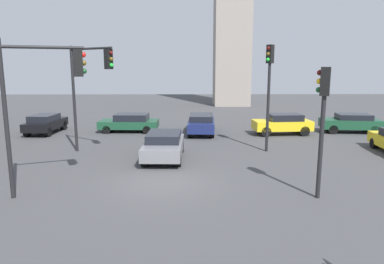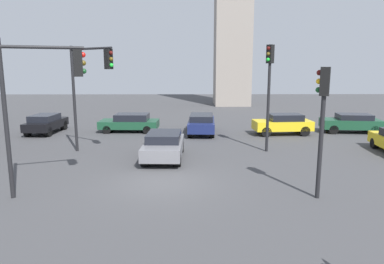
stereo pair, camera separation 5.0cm
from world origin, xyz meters
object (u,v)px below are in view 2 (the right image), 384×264
at_px(car_5, 164,145).
at_px(car_7, 202,123).
at_px(car_3, 46,123).
at_px(car_6, 283,124).
at_px(traffic_light_1, 41,88).
at_px(traffic_light_3, 89,78).
at_px(traffic_light_2, 323,108).
at_px(car_1, 351,123).
at_px(car_4, 130,122).
at_px(traffic_light_0, 269,79).

bearing_deg(car_5, car_7, 164.00).
distance_m(car_3, car_6, 17.03).
xyz_separation_m(traffic_light_1, traffic_light_3, (0.12, 6.07, 0.16)).
height_order(traffic_light_1, traffic_light_3, traffic_light_3).
bearing_deg(car_7, car_6, -91.05).
height_order(traffic_light_2, car_1, traffic_light_2).
bearing_deg(car_5, traffic_light_3, -101.32).
bearing_deg(car_3, traffic_light_1, -155.00).
height_order(car_3, car_4, car_3).
xyz_separation_m(car_3, car_7, (11.26, -0.32, 0.03)).
relative_size(traffic_light_3, car_3, 1.45).
relative_size(traffic_light_0, traffic_light_2, 1.24).
height_order(traffic_light_2, car_3, traffic_light_2).
distance_m(traffic_light_0, car_4, 11.29).
distance_m(traffic_light_3, car_3, 8.81).
distance_m(car_3, car_5, 11.58).
relative_size(car_1, car_5, 0.99).
bearing_deg(car_1, traffic_light_2, 67.57).
xyz_separation_m(traffic_light_0, car_1, (7.44, 5.69, -3.35)).
bearing_deg(car_3, car_5, -125.56).
bearing_deg(car_4, car_5, 113.34).
bearing_deg(car_4, traffic_light_2, 126.02).
relative_size(traffic_light_3, car_1, 1.37).
height_order(car_4, car_7, car_7).
bearing_deg(traffic_light_2, car_5, -18.73).
distance_m(traffic_light_0, car_5, 6.84).
relative_size(car_1, car_6, 1.04).
distance_m(car_4, car_7, 5.33).
xyz_separation_m(car_5, car_7, (2.24, 6.95, 0.04)).
height_order(traffic_light_0, traffic_light_3, traffic_light_0).
height_order(car_6, car_7, car_6).
xyz_separation_m(car_1, car_5, (-13.19, -7.24, -0.01)).
height_order(car_3, car_6, car_6).
bearing_deg(traffic_light_3, car_4, 118.13).
bearing_deg(car_1, car_3, 6.41).
relative_size(car_5, car_6, 1.05).
xyz_separation_m(traffic_light_0, traffic_light_1, (-9.83, -6.69, -0.06)).
height_order(traffic_light_0, car_6, traffic_light_0).
distance_m(traffic_light_1, car_6, 17.10).
xyz_separation_m(traffic_light_0, traffic_light_3, (-9.72, -0.62, 0.10)).
relative_size(traffic_light_1, car_4, 1.33).
bearing_deg(car_6, car_4, -10.76).
bearing_deg(traffic_light_1, car_5, 30.76).
relative_size(traffic_light_0, car_5, 1.38).
relative_size(traffic_light_1, car_5, 1.33).
height_order(traffic_light_1, car_6, traffic_light_1).
height_order(traffic_light_2, car_5, traffic_light_2).
bearing_deg(car_1, car_4, 4.52).
bearing_deg(traffic_light_1, car_6, 23.20).
distance_m(traffic_light_2, car_7, 13.47).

